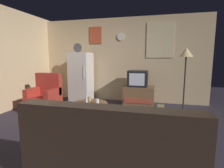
# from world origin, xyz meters

# --- Properties ---
(ground_plane) EXTENTS (12.00, 12.00, 0.00)m
(ground_plane) POSITION_xyz_m (0.00, 0.00, 0.00)
(ground_plane) COLOR #2D2833
(wall_with_art) EXTENTS (5.20, 0.12, 2.55)m
(wall_with_art) POSITION_xyz_m (0.01, 2.45, 1.28)
(wall_with_art) COLOR #D1B284
(wall_with_art) RESTS_ON ground_plane
(fridge) EXTENTS (0.60, 0.62, 1.77)m
(fridge) POSITION_xyz_m (-1.11, 1.96, 0.75)
(fridge) COLOR silver
(fridge) RESTS_ON ground_plane
(tv_stand) EXTENTS (0.84, 0.53, 0.55)m
(tv_stand) POSITION_xyz_m (0.66, 1.95, 0.28)
(tv_stand) COLOR brown
(tv_stand) RESTS_ON ground_plane
(crt_tv) EXTENTS (0.54, 0.51, 0.44)m
(crt_tv) POSITION_xyz_m (0.62, 1.94, 0.77)
(crt_tv) COLOR black
(crt_tv) RESTS_ON tv_stand
(standing_lamp) EXTENTS (0.32, 0.32, 1.59)m
(standing_lamp) POSITION_xyz_m (1.79, 1.56, 1.36)
(standing_lamp) COLOR #332D28
(standing_lamp) RESTS_ON ground_plane
(coffee_table) EXTENTS (0.72, 0.72, 0.42)m
(coffee_table) POSITION_xyz_m (-0.18, 0.34, 0.21)
(coffee_table) COLOR brown
(coffee_table) RESTS_ON ground_plane
(wine_glass) EXTENTS (0.05, 0.05, 0.15)m
(wine_glass) POSITION_xyz_m (-0.26, 0.35, 0.50)
(wine_glass) COLOR silver
(wine_glass) RESTS_ON coffee_table
(mug_ceramic_white) EXTENTS (0.08, 0.08, 0.09)m
(mug_ceramic_white) POSITION_xyz_m (-0.02, 0.34, 0.47)
(mug_ceramic_white) COLOR silver
(mug_ceramic_white) RESTS_ON coffee_table
(mug_ceramic_tan) EXTENTS (0.08, 0.08, 0.09)m
(mug_ceramic_tan) POSITION_xyz_m (-0.26, 0.51, 0.47)
(mug_ceramic_tan) COLOR tan
(mug_ceramic_tan) RESTS_ON coffee_table
(remote_control) EXTENTS (0.15, 0.05, 0.02)m
(remote_control) POSITION_xyz_m (-0.16, 0.19, 0.44)
(remote_control) COLOR black
(remote_control) RESTS_ON coffee_table
(armchair) EXTENTS (0.68, 0.68, 0.96)m
(armchair) POSITION_xyz_m (-1.57, 0.78, 0.34)
(armchair) COLOR #A52D23
(armchair) RESTS_ON ground_plane
(couch) EXTENTS (1.70, 0.80, 0.92)m
(couch) POSITION_xyz_m (0.73, -1.32, 0.31)
(couch) COLOR #38281E
(couch) RESTS_ON ground_plane
(book_stack) EXTENTS (0.19, 0.17, 0.11)m
(book_stack) POSITION_xyz_m (1.26, 1.78, 0.05)
(book_stack) COLOR #73BD35
(book_stack) RESTS_ON ground_plane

